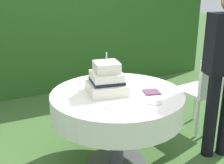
# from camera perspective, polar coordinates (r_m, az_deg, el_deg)

# --- Properties ---
(ground_plane) EXTENTS (20.00, 20.00, 0.00)m
(ground_plane) POSITION_cam_1_polar(r_m,az_deg,el_deg) (3.01, 0.92, -14.97)
(ground_plane) COLOR #3D602D
(foliage_hedge) EXTENTS (5.49, 0.54, 2.50)m
(foliage_hedge) POSITION_cam_1_polar(r_m,az_deg,el_deg) (4.76, -12.41, 13.37)
(foliage_hedge) COLOR #28561E
(foliage_hedge) RESTS_ON ground_plane
(cake_table) EXTENTS (1.19, 1.19, 0.72)m
(cake_table) POSITION_cam_1_polar(r_m,az_deg,el_deg) (2.72, 0.98, -4.37)
(cake_table) COLOR #4C4C51
(cake_table) RESTS_ON ground_plane
(wedding_cake) EXTENTS (0.38, 0.38, 0.36)m
(wedding_cake) POSITION_cam_1_polar(r_m,az_deg,el_deg) (2.65, -0.97, 0.30)
(wedding_cake) COLOR silver
(wedding_cake) RESTS_ON cake_table
(serving_plate_near) EXTENTS (0.12, 0.12, 0.01)m
(serving_plate_near) POSITION_cam_1_polar(r_m,az_deg,el_deg) (2.49, 7.97, -3.77)
(serving_plate_near) COLOR white
(serving_plate_near) RESTS_ON cake_table
(serving_plate_far) EXTENTS (0.11, 0.11, 0.01)m
(serving_plate_far) POSITION_cam_1_polar(r_m,az_deg,el_deg) (2.39, -0.25, -4.56)
(serving_plate_far) COLOR white
(serving_plate_far) RESTS_ON cake_table
(serving_plate_left) EXTENTS (0.11, 0.11, 0.01)m
(serving_plate_left) POSITION_cam_1_polar(r_m,az_deg,el_deg) (2.96, -5.26, 0.08)
(serving_plate_left) COLOR white
(serving_plate_left) RESTS_ON cake_table
(napkin_stack) EXTENTS (0.16, 0.16, 0.01)m
(napkin_stack) POSITION_cam_1_polar(r_m,az_deg,el_deg) (2.70, 7.46, -1.88)
(napkin_stack) COLOR #603856
(napkin_stack) RESTS_ON cake_table
(garden_chair) EXTENTS (0.45, 0.45, 0.89)m
(garden_chair) POSITION_cam_1_polar(r_m,az_deg,el_deg) (3.52, 16.96, -0.84)
(garden_chair) COLOR white
(garden_chair) RESTS_ON ground_plane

